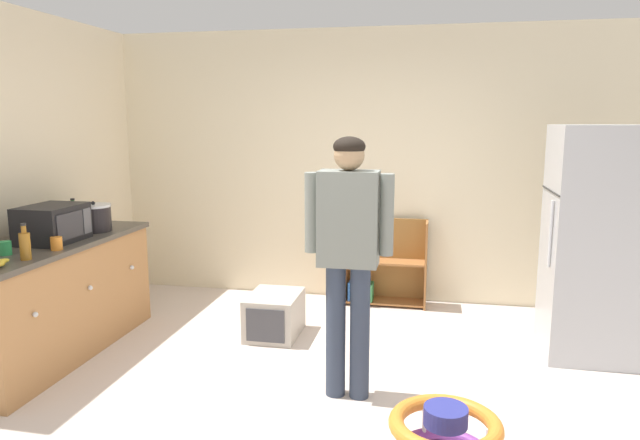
{
  "coord_description": "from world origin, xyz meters",
  "views": [
    {
      "loc": [
        0.65,
        -3.44,
        1.82
      ],
      "look_at": [
        -0.13,
        0.49,
        1.12
      ],
      "focal_mm": 32.37,
      "sensor_mm": 36.0,
      "label": 1
    }
  ],
  "objects": [
    {
      "name": "baby_walker",
      "position": [
        0.75,
        -0.54,
        0.16
      ],
      "size": [
        0.6,
        0.6,
        0.32
      ],
      "color": "purple",
      "rests_on": "ground"
    },
    {
      "name": "orange_cup",
      "position": [
        -1.97,
        0.13,
        0.95
      ],
      "size": [
        0.08,
        0.08,
        0.09
      ],
      "primitive_type": "cylinder",
      "color": "orange",
      "rests_on": "kitchen_counter"
    },
    {
      "name": "green_glass_bottle",
      "position": [
        -2.41,
        0.98,
        1.0
      ],
      "size": [
        0.07,
        0.07,
        0.25
      ],
      "color": "#33753D",
      "rests_on": "kitchen_counter"
    },
    {
      "name": "pet_carrier",
      "position": [
        -0.65,
        1.09,
        0.18
      ],
      "size": [
        0.42,
        0.55,
        0.36
      ],
      "color": "beige",
      "rests_on": "ground"
    },
    {
      "name": "blue_cup",
      "position": [
        -2.28,
        1.08,
        0.95
      ],
      "size": [
        0.08,
        0.08,
        0.09
      ],
      "primitive_type": "cylinder",
      "color": "blue",
      "rests_on": "kitchen_counter"
    },
    {
      "name": "banana_bunch",
      "position": [
        -2.03,
        -0.36,
        0.93
      ],
      "size": [
        0.15,
        0.16,
        0.04
      ],
      "color": "yellow",
      "rests_on": "kitchen_counter"
    },
    {
      "name": "refrigerator",
      "position": [
        1.88,
        1.19,
        0.89
      ],
      "size": [
        0.73,
        0.68,
        1.78
      ],
      "color": "#B7BABF",
      "rests_on": "ground"
    },
    {
      "name": "microwave",
      "position": [
        -2.18,
        0.38,
        1.04
      ],
      "size": [
        0.37,
        0.48,
        0.28
      ],
      "color": "black",
      "rests_on": "kitchen_counter"
    },
    {
      "name": "green_cup",
      "position": [
        -2.22,
        -0.07,
        0.95
      ],
      "size": [
        0.08,
        0.08,
        0.09
      ],
      "primitive_type": "cylinder",
      "color": "green",
      "rests_on": "kitchen_counter"
    },
    {
      "name": "kitchen_counter",
      "position": [
        -2.2,
        0.36,
        0.45
      ],
      "size": [
        0.65,
        1.9,
        0.9
      ],
      "color": "#AE7947",
      "rests_on": "ground"
    },
    {
      "name": "standing_person",
      "position": [
        0.13,
        0.12,
        1.03
      ],
      "size": [
        0.57,
        0.22,
        1.72
      ],
      "color": "#333D50",
      "rests_on": "ground"
    },
    {
      "name": "crock_pot",
      "position": [
        -2.11,
        0.82,
        1.01
      ],
      "size": [
        0.28,
        0.28,
        0.25
      ],
      "color": "black",
      "rests_on": "kitchen_counter"
    },
    {
      "name": "back_wall",
      "position": [
        0.0,
        2.33,
        1.35
      ],
      "size": [
        5.2,
        0.06,
        2.7
      ],
      "primitive_type": "cube",
      "color": "beige",
      "rests_on": "ground"
    },
    {
      "name": "left_side_wall",
      "position": [
        -2.63,
        0.8,
        1.35
      ],
      "size": [
        0.06,
        2.99,
        2.7
      ],
      "primitive_type": "cube",
      "color": "beige",
      "rests_on": "ground"
    },
    {
      "name": "ground_plane",
      "position": [
        0.0,
        0.0,
        0.0
      ],
      "size": [
        12.0,
        12.0,
        0.0
      ],
      "primitive_type": "plane",
      "color": "beige",
      "rests_on": "ground"
    },
    {
      "name": "amber_bottle",
      "position": [
        -1.99,
        -0.17,
        1.0
      ],
      "size": [
        0.07,
        0.07,
        0.25
      ],
      "color": "#9E661E",
      "rests_on": "kitchen_counter"
    },
    {
      "name": "bookshelf",
      "position": [
        0.16,
        2.15,
        0.37
      ],
      "size": [
        0.8,
        0.28,
        0.85
      ],
      "color": "#A16534",
      "rests_on": "ground"
    }
  ]
}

